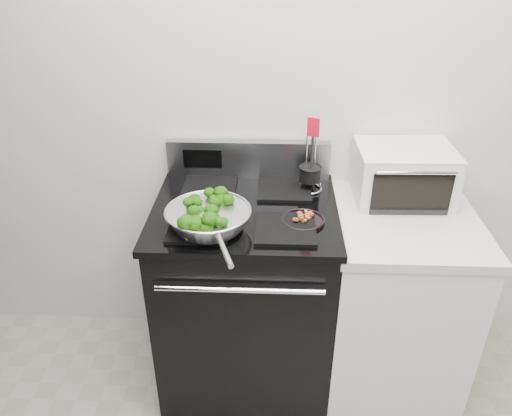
{
  "coord_description": "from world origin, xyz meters",
  "views": [
    {
      "loc": [
        -0.18,
        -0.43,
        2.0
      ],
      "look_at": [
        -0.25,
        1.36,
        0.98
      ],
      "focal_mm": 35.0,
      "sensor_mm": 36.0,
      "label": 1
    }
  ],
  "objects_px": {
    "gas_range": "(246,293)",
    "skillet": "(208,217)",
    "toaster_oven": "(403,174)",
    "bacon_plate": "(303,218)",
    "utensil_holder": "(310,177)"
  },
  "relations": [
    {
      "from": "gas_range",
      "to": "utensil_holder",
      "type": "height_order",
      "value": "utensil_holder"
    },
    {
      "from": "toaster_oven",
      "to": "bacon_plate",
      "type": "bearing_deg",
      "value": -149.46
    },
    {
      "from": "bacon_plate",
      "to": "toaster_oven",
      "type": "xyz_separation_m",
      "value": [
        0.45,
        0.28,
        0.07
      ]
    },
    {
      "from": "gas_range",
      "to": "toaster_oven",
      "type": "xyz_separation_m",
      "value": [
        0.69,
        0.17,
        0.55
      ]
    },
    {
      "from": "gas_range",
      "to": "skillet",
      "type": "xyz_separation_m",
      "value": [
        -0.13,
        -0.17,
        0.52
      ]
    },
    {
      "from": "gas_range",
      "to": "toaster_oven",
      "type": "bearing_deg",
      "value": 14.15
    },
    {
      "from": "skillet",
      "to": "toaster_oven",
      "type": "bearing_deg",
      "value": 4.23
    },
    {
      "from": "bacon_plate",
      "to": "skillet",
      "type": "bearing_deg",
      "value": -169.52
    },
    {
      "from": "gas_range",
      "to": "utensil_holder",
      "type": "bearing_deg",
      "value": 31.67
    },
    {
      "from": "gas_range",
      "to": "skillet",
      "type": "bearing_deg",
      "value": -126.92
    },
    {
      "from": "bacon_plate",
      "to": "utensil_holder",
      "type": "xyz_separation_m",
      "value": [
        0.04,
        0.28,
        0.05
      ]
    },
    {
      "from": "skillet",
      "to": "utensil_holder",
      "type": "xyz_separation_m",
      "value": [
        0.41,
        0.35,
        0.01
      ]
    },
    {
      "from": "bacon_plate",
      "to": "toaster_oven",
      "type": "bearing_deg",
      "value": 31.96
    },
    {
      "from": "skillet",
      "to": "bacon_plate",
      "type": "distance_m",
      "value": 0.38
    },
    {
      "from": "bacon_plate",
      "to": "toaster_oven",
      "type": "height_order",
      "value": "toaster_oven"
    }
  ]
}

